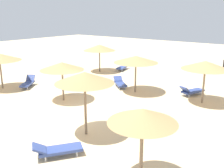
{
  "coord_description": "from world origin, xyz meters",
  "views": [
    {
      "loc": [
        9.61,
        -9.35,
        5.46
      ],
      "look_at": [
        0.0,
        3.0,
        1.2
      ],
      "focal_mm": 41.86,
      "sensor_mm": 36.0,
      "label": 1
    }
  ],
  "objects": [
    {
      "name": "ground_plane",
      "position": [
        0.0,
        0.0,
        0.0
      ],
      "size": [
        80.0,
        80.0,
        0.0
      ],
      "primitive_type": "plane",
      "color": "beige"
    },
    {
      "name": "lounger_0",
      "position": [
        -5.15,
        11.32,
        0.32
      ],
      "size": [
        1.11,
        1.95,
        0.8
      ],
      "color": "#33478C",
      "rests_on": "ground"
    },
    {
      "name": "parasol_6",
      "position": [
        5.7,
        -2.78,
        2.36
      ],
      "size": [
        2.25,
        2.25,
        2.61
      ],
      "color": "#75604C",
      "rests_on": "ground"
    },
    {
      "name": "parasol_3",
      "position": [
        4.54,
        6.41,
        2.41
      ],
      "size": [
        2.89,
        2.89,
        2.67
      ],
      "color": "#75604C",
      "rests_on": "ground"
    },
    {
      "name": "parasol_0",
      "position": [
        -6.47,
        9.39,
        2.31
      ],
      "size": [
        3.05,
        3.05,
        2.59
      ],
      "color": "#75604C",
      "rests_on": "ground"
    },
    {
      "name": "parasol_1",
      "position": [
        1.79,
        -1.28,
        2.7
      ],
      "size": [
        2.66,
        2.66,
        2.97
      ],
      "color": "#75604C",
      "rests_on": "ground"
    },
    {
      "name": "lounger_1",
      "position": [
        2.27,
        -3.43,
        0.31
      ],
      "size": [
        1.61,
        1.94,
        0.63
      ],
      "color": "#33478C",
      "rests_on": "ground"
    },
    {
      "name": "lounger_2",
      "position": [
        -7.26,
        1.87,
        0.32
      ],
      "size": [
        1.6,
        1.88,
        0.79
      ],
      "color": "#33478C",
      "rests_on": "ground"
    },
    {
      "name": "parasol_4",
      "position": [
        -0.06,
        5.78,
        2.37
      ],
      "size": [
        3.09,
        3.09,
        2.61
      ],
      "color": "#75604C",
      "rests_on": "ground"
    },
    {
      "name": "lounger_3",
      "position": [
        3.41,
        7.48,
        0.32
      ],
      "size": [
        1.27,
        1.98,
        0.74
      ],
      "color": "#33478C",
      "rests_on": "ground"
    },
    {
      "name": "lounger_4",
      "position": [
        -1.72,
        6.21,
        0.31
      ],
      "size": [
        1.87,
        1.71,
        0.67
      ],
      "color": "#33478C",
      "rests_on": "ground"
    },
    {
      "name": "parasol_7",
      "position": [
        -2.74,
        1.41,
        2.24
      ],
      "size": [
        2.78,
        2.78,
        2.49
      ],
      "color": "#75604C",
      "rests_on": "ground"
    }
  ]
}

